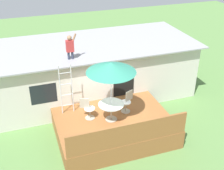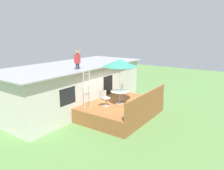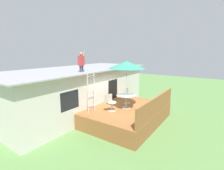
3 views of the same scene
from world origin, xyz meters
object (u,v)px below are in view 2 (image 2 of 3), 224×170
Objects in this scene: patio_table at (120,94)px; person_figure at (77,58)px; patio_umbrella at (120,63)px; step_ladder at (87,88)px; patio_chair_right at (122,92)px; patio_chair_left at (105,98)px.

patio_table is 3.12m from person_figure.
step_ladder is (-1.55, 1.10, -1.25)m from patio_umbrella.
person_figure reaches higher than patio_chair_right.
patio_umbrella is at bearing 0.00° from patio_chair_left.
patio_table is 1.76m from patio_umbrella.
patio_chair_right is (0.84, 0.39, -1.89)m from patio_umbrella.
patio_umbrella is 2.28m from step_ladder.
person_figure is at bearing 116.41° from patio_umbrella.
patio_umbrella is at bearing -0.00° from patio_chair_right.
patio_table is 0.96m from patio_chair_left.
person_figure is 3.35m from patio_chair_right.
patio_umbrella is 2.76× the size of patio_chair_left.
patio_chair_right is (1.91, -1.78, -2.10)m from person_figure.
patio_table is at bearing -63.59° from person_figure.
person_figure is (-1.08, 2.17, 1.97)m from patio_table.
step_ladder is at bearing 144.54° from patio_umbrella.
patio_umbrella reaches higher than step_ladder.
patio_chair_left is (-0.86, 0.41, -1.89)m from patio_umbrella.
patio_umbrella is at bearing -35.46° from step_ladder.
person_figure is at bearing -68.09° from patio_chair_right.
patio_table is 0.93m from patio_chair_right.
patio_chair_right reaches higher than patio_table.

